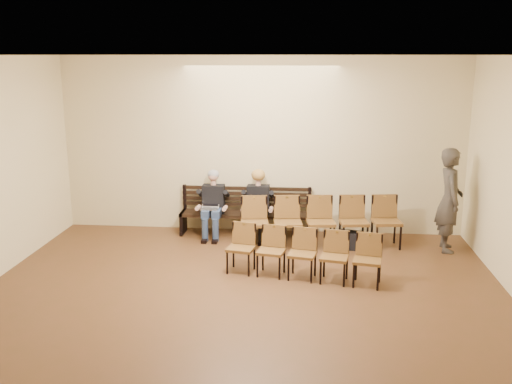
% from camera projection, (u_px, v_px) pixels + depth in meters
% --- Properties ---
extents(ground, '(10.00, 10.00, 0.00)m').
position_uv_depth(ground, '(226.00, 353.00, 6.88)').
color(ground, '#54311C').
rests_on(ground, ground).
extents(room_walls, '(8.02, 10.01, 3.51)m').
position_uv_depth(room_walls, '(232.00, 135.00, 7.04)').
color(room_walls, beige).
rests_on(room_walls, ground).
extents(bench, '(2.60, 0.90, 0.45)m').
position_uv_depth(bench, '(245.00, 224.00, 11.35)').
color(bench, black).
rests_on(bench, ground).
extents(seated_man, '(0.53, 0.73, 1.27)m').
position_uv_depth(seated_man, '(213.00, 205.00, 11.19)').
color(seated_man, black).
rests_on(seated_man, ground).
extents(seated_woman, '(0.54, 0.74, 1.25)m').
position_uv_depth(seated_woman, '(258.00, 206.00, 11.12)').
color(seated_woman, black).
rests_on(seated_woman, ground).
extents(laptop, '(0.39, 0.33, 0.25)m').
position_uv_depth(laptop, '(210.00, 210.00, 11.07)').
color(laptop, silver).
rests_on(laptop, bench).
extents(water_bottle, '(0.08, 0.08, 0.23)m').
position_uv_depth(water_bottle, '(261.00, 213.00, 10.83)').
color(water_bottle, silver).
rests_on(water_bottle, bench).
extents(bag, '(0.48, 0.38, 0.31)m').
position_uv_depth(bag, '(349.00, 240.00, 10.56)').
color(bag, black).
rests_on(bag, ground).
extents(passerby, '(0.55, 0.82, 2.19)m').
position_uv_depth(passerby, '(450.00, 192.00, 10.25)').
color(passerby, '#39352F').
rests_on(passerby, ground).
extents(chair_row_front, '(3.00, 0.89, 0.96)m').
position_uv_depth(chair_row_front, '(321.00, 223.00, 10.53)').
color(chair_row_front, brown).
rests_on(chair_row_front, ground).
extents(chair_row_back, '(2.52, 0.90, 0.81)m').
position_uv_depth(chair_row_back, '(302.00, 254.00, 9.09)').
color(chair_row_back, brown).
rests_on(chair_row_back, ground).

